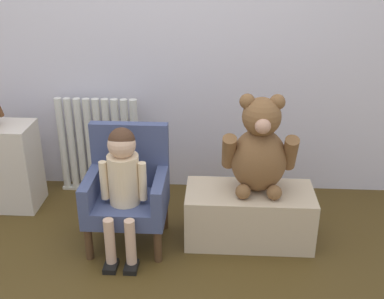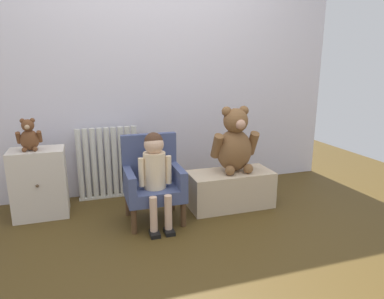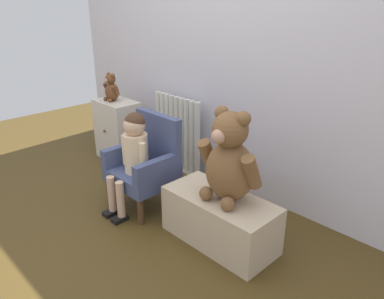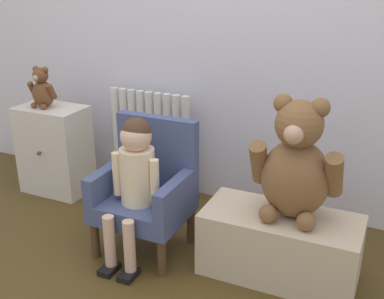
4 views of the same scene
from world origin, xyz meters
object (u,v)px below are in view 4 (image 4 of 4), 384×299
object	(u,v)px
small_dresser	(55,150)
child_armchair	(147,188)
radiator	(150,143)
small_teddy_bear	(42,89)
child_figure	(135,170)
large_teddy_bear	(296,166)
low_bench	(280,245)

from	to	relation	value
small_dresser	child_armchair	size ratio (longest dim) A/B	0.83
radiator	small_dresser	distance (m)	0.62
small_teddy_bear	child_figure	bearing A→B (deg)	-25.32
radiator	child_armchair	size ratio (longest dim) A/B	0.98
child_armchair	small_teddy_bear	size ratio (longest dim) A/B	2.68
child_figure	large_teddy_bear	world-z (taller)	large_teddy_bear
low_bench	small_teddy_bear	xyz separation A→B (m)	(-1.59, 0.28, 0.52)
radiator	large_teddy_bear	distance (m)	1.17
small_dresser	large_teddy_bear	size ratio (longest dim) A/B	1.00
large_teddy_bear	small_teddy_bear	world-z (taller)	large_teddy_bear
radiator	small_dresser	bearing A→B (deg)	-157.00
small_teddy_bear	child_armchair	bearing A→B (deg)	-19.25
small_dresser	low_bench	distance (m)	1.59
small_dresser	child_armchair	distance (m)	0.93
small_dresser	large_teddy_bear	xyz separation A→B (m)	(1.60, -0.27, 0.28)
large_teddy_bear	radiator	bearing A→B (deg)	153.47
child_figure	low_bench	size ratio (longest dim) A/B	1.00
child_armchair	low_bench	bearing A→B (deg)	2.60
child_figure	small_teddy_bear	size ratio (longest dim) A/B	2.88
child_armchair	large_teddy_bear	xyz separation A→B (m)	(0.73, 0.05, 0.23)
small_dresser	small_teddy_bear	xyz separation A→B (m)	(-0.03, -0.02, 0.39)
large_teddy_bear	small_dresser	bearing A→B (deg)	170.22
child_armchair	child_figure	bearing A→B (deg)	-90.00
small_dresser	radiator	bearing A→B (deg)	23.00
low_bench	large_teddy_bear	distance (m)	0.41
small_dresser	small_teddy_bear	distance (m)	0.40
small_teddy_bear	large_teddy_bear	bearing A→B (deg)	-9.05
small_dresser	low_bench	world-z (taller)	small_dresser
low_bench	child_armchair	bearing A→B (deg)	-177.40
radiator	child_figure	bearing A→B (deg)	-66.19
radiator	small_teddy_bear	size ratio (longest dim) A/B	2.63
child_figure	large_teddy_bear	size ratio (longest dim) A/B	1.29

